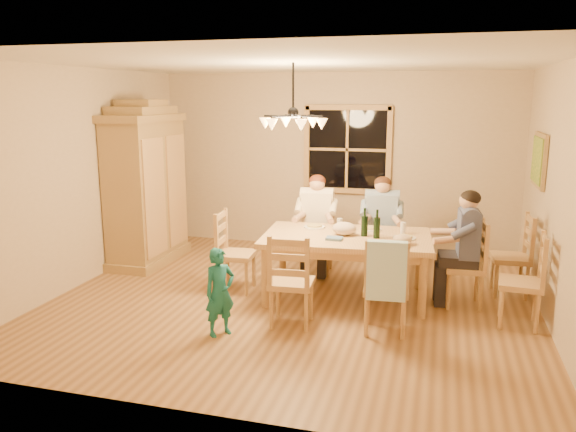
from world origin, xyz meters
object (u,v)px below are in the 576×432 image
(wine_bottle_a, at_px, (365,222))
(chair_spare_back, at_px, (509,270))
(chandelier, at_px, (293,121))
(adult_woman, at_px, (317,212))
(child, at_px, (220,292))
(chair_near_right, at_px, (385,303))
(adult_plaid_man, at_px, (382,214))
(chair_end_left, at_px, (237,267))
(chair_near_left, at_px, (292,297))
(chair_end_right, at_px, (464,280))
(dining_table, at_px, (347,243))
(chair_spare_front, at_px, (519,297))
(chair_far_right, at_px, (380,254))
(armoire, at_px, (147,189))
(chair_far_left, at_px, (316,250))
(adult_slate_man, at_px, (467,234))
(wine_bottle_b, at_px, (377,224))

(wine_bottle_a, distance_m, chair_spare_back, 1.88)
(chandelier, relative_size, adult_woman, 0.88)
(adult_woman, bearing_deg, child, 73.55)
(chair_near_right, height_order, adult_plaid_man, adult_plaid_man)
(chair_end_left, height_order, wine_bottle_a, wine_bottle_a)
(chair_near_left, xyz_separation_m, chair_end_right, (1.74, 1.05, 0.00))
(dining_table, bearing_deg, chair_spare_front, -10.14)
(chair_far_right, relative_size, chair_end_left, 1.00)
(chandelier, relative_size, armoire, 0.33)
(dining_table, height_order, chair_far_left, chair_far_left)
(chair_spare_front, bearing_deg, adult_woman, 68.48)
(wine_bottle_a, bearing_deg, adult_slate_man, 4.03)
(chair_far_right, relative_size, wine_bottle_b, 3.00)
(wine_bottle_a, height_order, chair_spare_front, wine_bottle_a)
(adult_slate_man, xyz_separation_m, wine_bottle_a, (-1.13, -0.08, 0.08))
(chair_far_right, height_order, chair_end_left, same)
(chair_near_right, relative_size, adult_plaid_man, 1.13)
(adult_woman, height_order, wine_bottle_b, adult_woman)
(chair_far_left, distance_m, chair_spare_front, 2.71)
(adult_slate_man, relative_size, child, 0.98)
(chair_far_left, xyz_separation_m, adult_woman, (0.00, -0.00, 0.54))
(armoire, relative_size, chair_end_left, 2.32)
(chair_far_right, relative_size, chair_spare_back, 1.00)
(dining_table, height_order, chair_near_left, chair_near_left)
(adult_slate_man, xyz_separation_m, chair_spare_front, (0.54, -0.44, -0.54))
(chair_far_left, distance_m, child, 2.31)
(chair_far_right, xyz_separation_m, chair_spare_back, (1.57, -0.31, 0.00))
(adult_slate_man, bearing_deg, chair_spare_front, -133.52)
(chair_far_right, distance_m, chair_end_right, 1.32)
(chair_far_left, relative_size, adult_slate_man, 1.13)
(dining_table, bearing_deg, adult_slate_man, 4.44)
(armoire, bearing_deg, chair_spare_front, -12.63)
(chair_end_left, bearing_deg, adult_slate_man, 90.00)
(chair_end_left, xyz_separation_m, wine_bottle_a, (1.53, 0.13, 0.62))
(armoire, height_order, chair_near_left, armoire)
(adult_woman, xyz_separation_m, child, (-0.48, -2.25, -0.39))
(adult_woman, height_order, adult_plaid_man, same)
(chair_end_left, bearing_deg, wine_bottle_b, 87.81)
(chair_spare_front, bearing_deg, wine_bottle_a, 82.81)
(chair_near_left, distance_m, chair_end_left, 1.25)
(adult_plaid_man, xyz_separation_m, wine_bottle_b, (0.05, -0.97, 0.08))
(chandelier, bearing_deg, chair_near_right, -28.04)
(chair_far_left, bearing_deg, armoire, -1.81)
(adult_woman, bearing_deg, wine_bottle_b, 130.31)
(wine_bottle_b, bearing_deg, chair_far_right, 92.67)
(chandelier, bearing_deg, chair_spare_front, -1.55)
(chair_end_right, xyz_separation_m, adult_plaid_man, (-1.03, 0.83, 0.54))
(adult_plaid_man, bearing_deg, dining_table, 67.62)
(child, height_order, chair_spare_back, chair_spare_back)
(chandelier, xyz_separation_m, chair_end_left, (-0.76, 0.17, -1.77))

